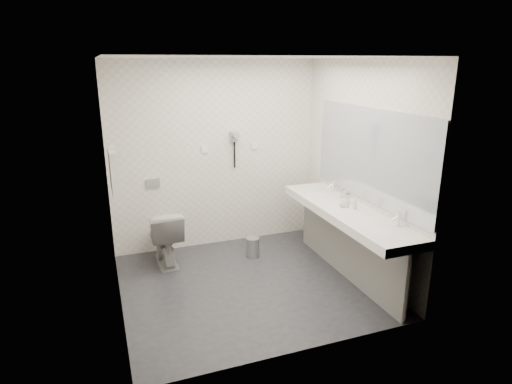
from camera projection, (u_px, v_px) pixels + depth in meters
name	position (u px, v px, depth m)	size (l,w,h in m)	color
floor	(248.00, 284.00, 5.01)	(2.80, 2.80, 0.00)	#2A2A30
ceiling	(247.00, 57.00, 4.29)	(2.80, 2.80, 0.00)	white
wall_back	(216.00, 156.00, 5.82)	(2.80, 2.80, 0.00)	white
wall_front	(301.00, 219.00, 3.49)	(2.80, 2.80, 0.00)	white
wall_left	(111.00, 192.00, 4.19)	(2.60, 2.60, 0.00)	white
wall_right	(360.00, 169.00, 5.12)	(2.60, 2.60, 0.00)	white
vanity_counter	(346.00, 213.00, 4.98)	(0.55, 2.20, 0.10)	white
vanity_panel	(346.00, 247.00, 5.11)	(0.03, 2.15, 0.75)	gray
vanity_post_near	(406.00, 287.00, 4.18)	(0.06, 0.06, 0.75)	silver
vanity_post_far	(308.00, 218.00, 6.05)	(0.06, 0.06, 0.75)	silver
mirror	(370.00, 155.00, 4.88)	(0.02, 2.20, 1.05)	#B2BCC6
basin_near	(381.00, 230.00, 4.38)	(0.40, 0.31, 0.05)	white
basin_far	(319.00, 194.00, 5.55)	(0.40, 0.31, 0.05)	white
faucet_near	(398.00, 219.00, 4.42)	(0.04, 0.04, 0.15)	silver
faucet_far	(333.00, 186.00, 5.59)	(0.04, 0.04, 0.15)	silver
soap_bottle_a	(346.00, 203.00, 4.99)	(0.04, 0.04, 0.09)	white
soap_bottle_b	(342.00, 203.00, 5.00)	(0.07, 0.07, 0.08)	white
soap_bottle_c	(355.00, 204.00, 4.93)	(0.05, 0.05, 0.12)	white
glass_left	(348.00, 198.00, 5.15)	(0.06, 0.06, 0.11)	silver
glass_right	(343.00, 193.00, 5.36)	(0.06, 0.06, 0.11)	silver
toilet	(165.00, 236.00, 5.44)	(0.40, 0.71, 0.72)	white
flush_plate	(153.00, 183.00, 5.61)	(0.18, 0.02, 0.12)	#B2B5BA
pedal_bin	(253.00, 248.00, 5.70)	(0.17, 0.17, 0.24)	#B2B5BA
bin_lid	(253.00, 238.00, 5.66)	(0.17, 0.17, 0.01)	#B2B5BA
towel_rail	(110.00, 151.00, 4.61)	(0.02, 0.02, 0.62)	silver
towel_near	(114.00, 174.00, 4.55)	(0.07, 0.24, 0.48)	silver
towel_far	(113.00, 168.00, 4.80)	(0.07, 0.24, 0.48)	silver
dryer_cradle	(234.00, 136.00, 5.81)	(0.10, 0.04, 0.14)	#96979C
dryer_barrel	(235.00, 135.00, 5.73)	(0.08, 0.08, 0.14)	#96979C
dryer_cord	(235.00, 155.00, 5.86)	(0.02, 0.02, 0.35)	black
switch_plate_a	(205.00, 149.00, 5.73)	(0.09, 0.02, 0.09)	white
switch_plate_b	(255.00, 146.00, 5.96)	(0.09, 0.02, 0.09)	white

